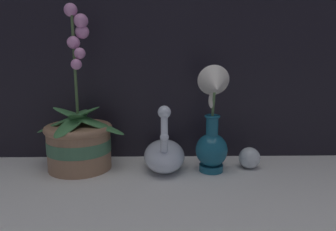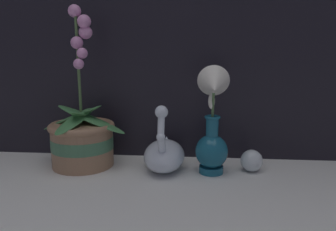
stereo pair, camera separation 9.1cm
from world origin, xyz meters
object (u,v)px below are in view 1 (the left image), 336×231
Objects in this scene: orchid_potted_plant at (79,139)px; swan_figurine at (164,153)px; glass_sphere at (249,158)px; blue_vase at (213,128)px.

orchid_potted_plant reaches higher than swan_figurine.
swan_figurine is 3.29× the size of glass_sphere.
blue_vase reaches higher than swan_figurine.
blue_vase is 4.82× the size of glass_sphere.
glass_sphere is at bearing -1.02° from orchid_potted_plant.
glass_sphere is (0.25, 0.01, -0.02)m from swan_figurine.
orchid_potted_plant is 7.41× the size of glass_sphere.
swan_figurine is 0.68× the size of blue_vase.
orchid_potted_plant is 0.38m from blue_vase.
orchid_potted_plant is at bearing 176.10° from swan_figurine.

